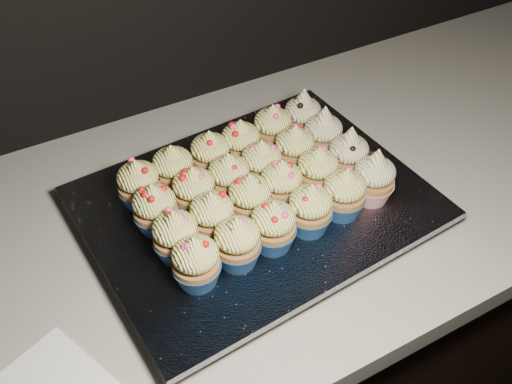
# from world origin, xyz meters

# --- Properties ---
(cabinet) EXTENTS (2.40, 0.60, 0.86)m
(cabinet) POSITION_xyz_m (0.00, 1.70, 0.43)
(cabinet) COLOR black
(cabinet) RESTS_ON ground
(worktop) EXTENTS (2.44, 0.64, 0.04)m
(worktop) POSITION_xyz_m (0.00, 1.70, 0.88)
(worktop) COLOR beige
(worktop) RESTS_ON cabinet
(baking_tray) EXTENTS (0.47, 0.37, 0.02)m
(baking_tray) POSITION_xyz_m (-0.19, 1.67, 0.91)
(baking_tray) COLOR black
(baking_tray) RESTS_ON worktop
(foil_lining) EXTENTS (0.51, 0.41, 0.01)m
(foil_lining) POSITION_xyz_m (-0.19, 1.67, 0.93)
(foil_lining) COLOR silver
(foil_lining) RESTS_ON baking_tray
(cupcake_0) EXTENTS (0.06, 0.06, 0.08)m
(cupcake_0) POSITION_xyz_m (-0.33, 1.57, 0.97)
(cupcake_0) COLOR navy
(cupcake_0) RESTS_ON foil_lining
(cupcake_1) EXTENTS (0.06, 0.06, 0.08)m
(cupcake_1) POSITION_xyz_m (-0.27, 1.57, 0.97)
(cupcake_1) COLOR navy
(cupcake_1) RESTS_ON foil_lining
(cupcake_2) EXTENTS (0.06, 0.06, 0.08)m
(cupcake_2) POSITION_xyz_m (-0.21, 1.58, 0.97)
(cupcake_2) COLOR navy
(cupcake_2) RESTS_ON foil_lining
(cupcake_3) EXTENTS (0.06, 0.06, 0.08)m
(cupcake_3) POSITION_xyz_m (-0.15, 1.58, 0.97)
(cupcake_3) COLOR navy
(cupcake_3) RESTS_ON foil_lining
(cupcake_4) EXTENTS (0.06, 0.06, 0.08)m
(cupcake_4) POSITION_xyz_m (-0.10, 1.58, 0.97)
(cupcake_4) COLOR navy
(cupcake_4) RESTS_ON foil_lining
(cupcake_5) EXTENTS (0.06, 0.06, 0.10)m
(cupcake_5) POSITION_xyz_m (-0.04, 1.59, 0.97)
(cupcake_5) COLOR #A91723
(cupcake_5) RESTS_ON foil_lining
(cupcake_6) EXTENTS (0.06, 0.06, 0.08)m
(cupcake_6) POSITION_xyz_m (-0.33, 1.62, 0.97)
(cupcake_6) COLOR navy
(cupcake_6) RESTS_ON foil_lining
(cupcake_7) EXTENTS (0.06, 0.06, 0.08)m
(cupcake_7) POSITION_xyz_m (-0.28, 1.63, 0.97)
(cupcake_7) COLOR navy
(cupcake_7) RESTS_ON foil_lining
(cupcake_8) EXTENTS (0.06, 0.06, 0.08)m
(cupcake_8) POSITION_xyz_m (-0.22, 1.64, 0.97)
(cupcake_8) COLOR navy
(cupcake_8) RESTS_ON foil_lining
(cupcake_9) EXTENTS (0.06, 0.06, 0.08)m
(cupcake_9) POSITION_xyz_m (-0.16, 1.64, 0.97)
(cupcake_9) COLOR navy
(cupcake_9) RESTS_ON foil_lining
(cupcake_10) EXTENTS (0.06, 0.06, 0.08)m
(cupcake_10) POSITION_xyz_m (-0.10, 1.64, 0.97)
(cupcake_10) COLOR navy
(cupcake_10) RESTS_ON foil_lining
(cupcake_11) EXTENTS (0.06, 0.06, 0.10)m
(cupcake_11) POSITION_xyz_m (-0.04, 1.65, 0.97)
(cupcake_11) COLOR #A91723
(cupcake_11) RESTS_ON foil_lining
(cupcake_12) EXTENTS (0.06, 0.06, 0.08)m
(cupcake_12) POSITION_xyz_m (-0.34, 1.68, 0.97)
(cupcake_12) COLOR navy
(cupcake_12) RESTS_ON foil_lining
(cupcake_13) EXTENTS (0.06, 0.06, 0.08)m
(cupcake_13) POSITION_xyz_m (-0.28, 1.69, 0.97)
(cupcake_13) COLOR navy
(cupcake_13) RESTS_ON foil_lining
(cupcake_14) EXTENTS (0.06, 0.06, 0.08)m
(cupcake_14) POSITION_xyz_m (-0.22, 1.69, 0.97)
(cupcake_14) COLOR navy
(cupcake_14) RESTS_ON foil_lining
(cupcake_15) EXTENTS (0.06, 0.06, 0.08)m
(cupcake_15) POSITION_xyz_m (-0.17, 1.69, 0.97)
(cupcake_15) COLOR navy
(cupcake_15) RESTS_ON foil_lining
(cupcake_16) EXTENTS (0.06, 0.06, 0.08)m
(cupcake_16) POSITION_xyz_m (-0.11, 1.70, 0.97)
(cupcake_16) COLOR navy
(cupcake_16) RESTS_ON foil_lining
(cupcake_17) EXTENTS (0.06, 0.06, 0.10)m
(cupcake_17) POSITION_xyz_m (-0.05, 1.71, 0.97)
(cupcake_17) COLOR #A91723
(cupcake_17) RESTS_ON foil_lining
(cupcake_18) EXTENTS (0.06, 0.06, 0.08)m
(cupcake_18) POSITION_xyz_m (-0.34, 1.74, 0.97)
(cupcake_18) COLOR navy
(cupcake_18) RESTS_ON foil_lining
(cupcake_19) EXTENTS (0.06, 0.06, 0.08)m
(cupcake_19) POSITION_xyz_m (-0.29, 1.75, 0.97)
(cupcake_19) COLOR navy
(cupcake_19) RESTS_ON foil_lining
(cupcake_20) EXTENTS (0.06, 0.06, 0.08)m
(cupcake_20) POSITION_xyz_m (-0.22, 1.75, 0.97)
(cupcake_20) COLOR navy
(cupcake_20) RESTS_ON foil_lining
(cupcake_21) EXTENTS (0.06, 0.06, 0.08)m
(cupcake_21) POSITION_xyz_m (-0.17, 1.75, 0.97)
(cupcake_21) COLOR navy
(cupcake_21) RESTS_ON foil_lining
(cupcake_22) EXTENTS (0.06, 0.06, 0.08)m
(cupcake_22) POSITION_xyz_m (-0.11, 1.76, 0.97)
(cupcake_22) COLOR navy
(cupcake_22) RESTS_ON foil_lining
(cupcake_23) EXTENTS (0.06, 0.06, 0.10)m
(cupcake_23) POSITION_xyz_m (-0.05, 1.76, 0.97)
(cupcake_23) COLOR #A91723
(cupcake_23) RESTS_ON foil_lining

